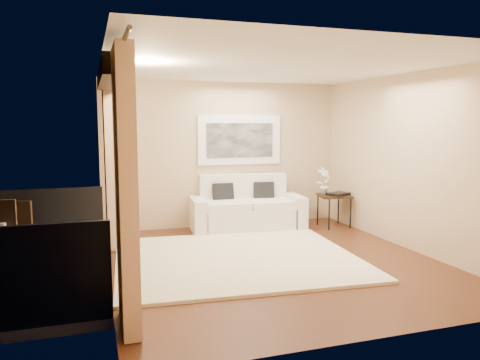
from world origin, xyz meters
TOP-DOWN VIEW (x-y plane):
  - floor at (0.00, 0.00)m, footprint 5.00×5.00m
  - room_shell at (-2.13, 0.00)m, footprint 5.00×6.40m
  - balcony at (-3.31, 0.00)m, footprint 1.81×2.60m
  - curtains at (-2.11, 0.00)m, footprint 0.16×4.80m
  - artwork at (0.30, 2.46)m, footprint 1.62×0.07m
  - rug at (-0.47, 0.23)m, footprint 3.55×3.15m
  - sofa at (0.31, 2.09)m, footprint 2.11×1.04m
  - side_table at (1.93, 1.74)m, footprint 0.66×0.66m
  - tray at (1.97, 1.65)m, footprint 0.46×0.40m
  - orchid at (1.76, 1.85)m, footprint 0.31×0.25m
  - balcony_chair_far at (-3.34, 0.91)m, footprint 0.50×0.50m
  - glass_b at (-3.35, -0.33)m, footprint 0.06×0.06m

SIDE VIEW (x-z plane):
  - floor at x=0.00m, z-range 0.00..0.00m
  - rug at x=-0.47m, z-range 0.00..0.04m
  - balcony at x=-3.31m, z-range -0.41..0.76m
  - sofa at x=0.31m, z-range -0.14..0.84m
  - balcony_chair_far at x=-3.34m, z-range 0.07..0.98m
  - side_table at x=1.93m, z-range 0.25..0.85m
  - tray at x=1.97m, z-range 0.61..0.66m
  - glass_b at x=-3.35m, z-range 0.73..0.85m
  - orchid at x=1.76m, z-range 0.61..1.13m
  - curtains at x=-2.11m, z-range 0.02..2.66m
  - artwork at x=0.30m, z-range 1.16..2.08m
  - room_shell at x=-2.13m, z-range 0.02..5.02m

